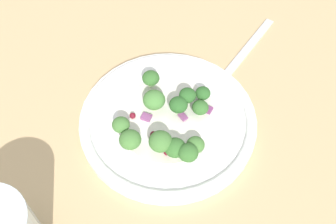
# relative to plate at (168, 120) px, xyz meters

# --- Properties ---
(ground_plane) EXTENTS (1.80, 1.80, 0.02)m
(ground_plane) POSITION_rel_plate_xyz_m (0.01, -0.02, -0.02)
(ground_plane) COLOR tan
(plate) EXTENTS (0.23, 0.23, 0.02)m
(plate) POSITION_rel_plate_xyz_m (0.00, 0.00, 0.00)
(plate) COLOR white
(plate) RESTS_ON ground_plane
(dressing_pool) EXTENTS (0.13, 0.13, 0.00)m
(dressing_pool) POSITION_rel_plate_xyz_m (-0.00, -0.00, 0.00)
(dressing_pool) COLOR white
(dressing_pool) RESTS_ON plate
(broccoli_floret_0) EXTENTS (0.03, 0.03, 0.03)m
(broccoli_floret_0) POSITION_rel_plate_xyz_m (-0.03, -0.05, 0.02)
(broccoli_floret_0) COLOR #9EC684
(broccoli_floret_0) RESTS_ON plate
(broccoli_floret_1) EXTENTS (0.02, 0.02, 0.02)m
(broccoli_floret_1) POSITION_rel_plate_xyz_m (0.01, 0.01, 0.02)
(broccoli_floret_1) COLOR #ADD18E
(broccoli_floret_1) RESTS_ON plate
(broccoli_floret_2) EXTENTS (0.02, 0.02, 0.02)m
(broccoli_floret_2) POSITION_rel_plate_xyz_m (-0.03, 0.04, 0.02)
(broccoli_floret_2) COLOR #ADD18E
(broccoli_floret_2) RESTS_ON plate
(broccoli_floret_3) EXTENTS (0.02, 0.02, 0.02)m
(broccoli_floret_3) POSITION_rel_plate_xyz_m (0.04, 0.04, 0.02)
(broccoli_floret_3) COLOR #8EB77A
(broccoli_floret_3) RESTS_ON plate
(broccoli_floret_4) EXTENTS (0.02, 0.02, 0.02)m
(broccoli_floret_4) POSITION_rel_plate_xyz_m (-0.05, -0.04, 0.02)
(broccoli_floret_4) COLOR #9EC684
(broccoli_floret_4) RESTS_ON plate
(broccoli_floret_5) EXTENTS (0.02, 0.02, 0.02)m
(broccoli_floret_5) POSITION_rel_plate_xyz_m (0.02, 0.03, 0.02)
(broccoli_floret_5) COLOR #8EB77A
(broccoli_floret_5) RESTS_ON plate
(broccoli_floret_6) EXTENTS (0.02, 0.02, 0.02)m
(broccoli_floret_6) POSITION_rel_plate_xyz_m (0.04, -0.04, 0.02)
(broccoli_floret_6) COLOR #8EB77A
(broccoli_floret_6) RESTS_ON plate
(broccoli_floret_7) EXTENTS (0.02, 0.02, 0.02)m
(broccoli_floret_7) POSITION_rel_plate_xyz_m (0.04, -0.06, 0.03)
(broccoli_floret_7) COLOR #9EC684
(broccoli_floret_7) RESTS_ON plate
(broccoli_floret_8) EXTENTS (0.03, 0.03, 0.03)m
(broccoli_floret_8) POSITION_rel_plate_xyz_m (0.00, -0.05, 0.03)
(broccoli_floret_8) COLOR #ADD18E
(broccoli_floret_8) RESTS_ON plate
(broccoli_floret_9) EXTENTS (0.03, 0.03, 0.03)m
(broccoli_floret_9) POSITION_rel_plate_xyz_m (0.02, -0.05, 0.02)
(broccoli_floret_9) COLOR #ADD18E
(broccoli_floret_9) RESTS_ON plate
(broccoli_floret_10) EXTENTS (0.03, 0.03, 0.03)m
(broccoli_floret_10) POSITION_rel_plate_xyz_m (-0.02, 0.01, 0.02)
(broccoli_floret_10) COLOR #ADD18E
(broccoli_floret_10) RESTS_ON plate
(broccoli_floret_11) EXTENTS (0.02, 0.02, 0.02)m
(broccoli_floret_11) POSITION_rel_plate_xyz_m (0.04, 0.02, 0.02)
(broccoli_floret_11) COLOR #9EC684
(broccoli_floret_11) RESTS_ON plate
(cranberry_0) EXTENTS (0.01, 0.01, 0.01)m
(cranberry_0) POSITION_rel_plate_xyz_m (0.01, 0.03, 0.01)
(cranberry_0) COLOR maroon
(cranberry_0) RESTS_ON plate
(cranberry_1) EXTENTS (0.01, 0.01, 0.01)m
(cranberry_1) POSITION_rel_plate_xyz_m (-0.04, -0.01, 0.01)
(cranberry_1) COLOR maroon
(cranberry_1) RESTS_ON plate
(cranberry_2) EXTENTS (0.01, 0.01, 0.01)m
(cranberry_2) POSITION_rel_plate_xyz_m (0.01, -0.05, 0.01)
(cranberry_2) COLOR maroon
(cranberry_2) RESTS_ON plate
(cranberry_3) EXTENTS (0.01, 0.01, 0.01)m
(cranberry_3) POSITION_rel_plate_xyz_m (-0.01, -0.03, 0.01)
(cranberry_3) COLOR #4C0A14
(cranberry_3) RESTS_ON plate
(onion_bit_0) EXTENTS (0.01, 0.01, 0.00)m
(onion_bit_0) POSITION_rel_plate_xyz_m (0.05, 0.02, 0.01)
(onion_bit_0) COLOR #843D75
(onion_bit_0) RESTS_ON plate
(onion_bit_1) EXTENTS (0.01, 0.01, 0.00)m
(onion_bit_1) POSITION_rel_plate_xyz_m (0.02, 0.00, 0.01)
(onion_bit_1) COLOR #934C84
(onion_bit_1) RESTS_ON plate
(onion_bit_2) EXTENTS (0.01, 0.01, 0.00)m
(onion_bit_2) POSITION_rel_plate_xyz_m (-0.03, -0.01, 0.01)
(onion_bit_2) COLOR #934C84
(onion_bit_2) RESTS_ON plate
(fork) EXTENTS (0.08, 0.18, 0.01)m
(fork) POSITION_rel_plate_xyz_m (0.07, 0.13, -0.01)
(fork) COLOR silver
(fork) RESTS_ON ground_plane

